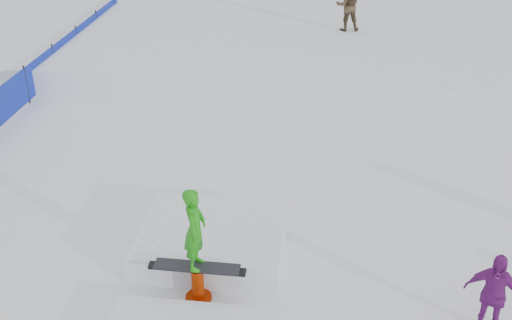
# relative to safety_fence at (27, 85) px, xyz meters

# --- Properties ---
(ground) EXTENTS (120.00, 120.00, 0.00)m
(ground) POSITION_rel_safety_fence_xyz_m (6.50, -6.60, -0.55)
(ground) COLOR white
(snow_midrise) EXTENTS (50.00, 18.00, 0.80)m
(snow_midrise) POSITION_rel_safety_fence_xyz_m (6.50, 9.40, -0.15)
(snow_midrise) COLOR white
(snow_midrise) RESTS_ON ground
(safety_fence) EXTENTS (0.05, 16.00, 1.10)m
(safety_fence) POSITION_rel_safety_fence_xyz_m (0.00, 0.00, 0.00)
(safety_fence) COLOR #1526A0
(safety_fence) RESTS_ON ground
(walker_olive) EXTENTS (0.88, 0.73, 1.66)m
(walker_olive) POSITION_rel_safety_fence_xyz_m (8.76, 5.47, 1.08)
(walker_olive) COLOR #463622
(walker_olive) RESTS_ON snow_midrise
(spectator_purple) EXTENTS (0.93, 0.62, 1.46)m
(spectator_purple) POSITION_rel_safety_fence_xyz_m (11.00, -7.74, 0.18)
(spectator_purple) COLOR #7B1D80
(spectator_purple) RESTS_ON ground
(jib_rail_feature) EXTENTS (2.60, 4.40, 2.11)m
(jib_rail_feature) POSITION_rel_safety_fence_xyz_m (6.41, -6.98, -0.25)
(jib_rail_feature) COLOR white
(jib_rail_feature) RESTS_ON ground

